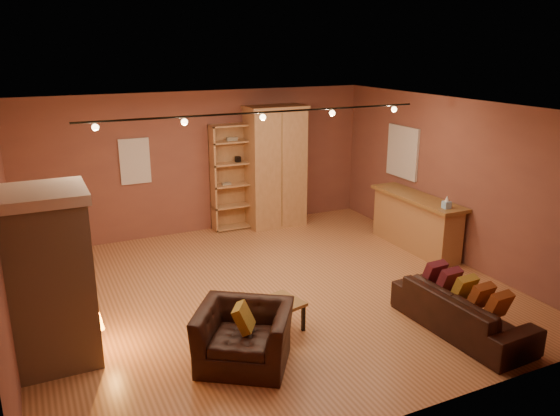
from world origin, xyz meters
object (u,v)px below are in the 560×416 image
bar_counter (416,222)px  loveseat (463,303)px  armoire (275,167)px  coffee_table (280,306)px  armchair (244,327)px  fireplace (51,278)px  bookcase (232,176)px

bar_counter → loveseat: 3.04m
armoire → bar_counter: size_ratio=1.18×
coffee_table → armchair: bearing=-143.6°
bar_counter → loveseat: bar_counter is taller
loveseat → coffee_table: bearing=61.4°
armoire → loveseat: (0.34, -5.09, -0.85)m
bar_counter → coffee_table: bearing=-155.1°
loveseat → armoire: bearing=1.3°
fireplace → armchair: 2.30m
bar_counter → armchair: bar_counter is taller
fireplace → armoire: (4.50, 3.53, 0.19)m
bookcase → armchair: bookcase is taller
bar_counter → coffee_table: (-3.55, -1.65, -0.17)m
armoire → bar_counter: bearing=-54.0°
fireplace → coffee_table: 2.83m
bar_counter → bookcase: bearing=135.3°
armchair → coffee_table: 0.90m
fireplace → loveseat: fireplace is taller
armoire → armchair: size_ratio=1.93×
fireplace → armchair: bearing=-27.6°
armoire → coffee_table: armoire is taller
bar_counter → armchair: 4.79m
bookcase → armchair: bearing=-109.1°
fireplace → bookcase: bearing=45.8°
fireplace → bookcase: size_ratio=0.99×
fireplace → armchair: size_ratio=1.65×
fireplace → coffee_table: fireplace is taller
loveseat → fireplace: bearing=69.6°
bar_counter → coffee_table: size_ratio=3.26×
armchair → bar_counter: bearing=61.2°
bar_counter → fireplace: bearing=-169.6°
bookcase → armchair: (-1.65, -4.77, -0.62)m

